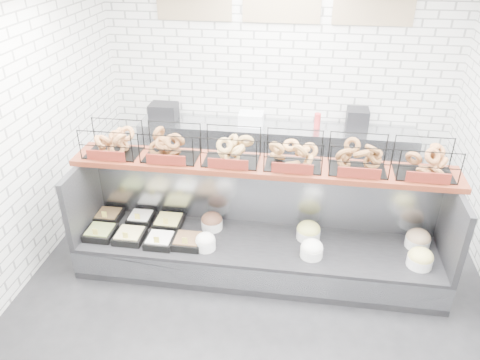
# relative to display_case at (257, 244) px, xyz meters

# --- Properties ---
(ground) EXTENTS (5.50, 5.50, 0.00)m
(ground) POSITION_rel_display_case_xyz_m (0.01, -0.34, -0.33)
(ground) COLOR black
(ground) RESTS_ON ground
(room_shell) EXTENTS (5.02, 5.51, 3.01)m
(room_shell) POSITION_rel_display_case_xyz_m (0.01, 0.26, 1.73)
(room_shell) COLOR white
(room_shell) RESTS_ON ground
(display_case) EXTENTS (4.00, 0.90, 1.20)m
(display_case) POSITION_rel_display_case_xyz_m (0.00, 0.00, 0.00)
(display_case) COLOR black
(display_case) RESTS_ON ground
(bagel_shelf) EXTENTS (4.10, 0.50, 0.40)m
(bagel_shelf) POSITION_rel_display_case_xyz_m (0.01, 0.17, 1.06)
(bagel_shelf) COLOR #4D1C10
(bagel_shelf) RESTS_ON display_case
(prep_counter) EXTENTS (4.00, 0.60, 1.20)m
(prep_counter) POSITION_rel_display_case_xyz_m (0.00, 2.09, 0.14)
(prep_counter) COLOR #93969B
(prep_counter) RESTS_ON ground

